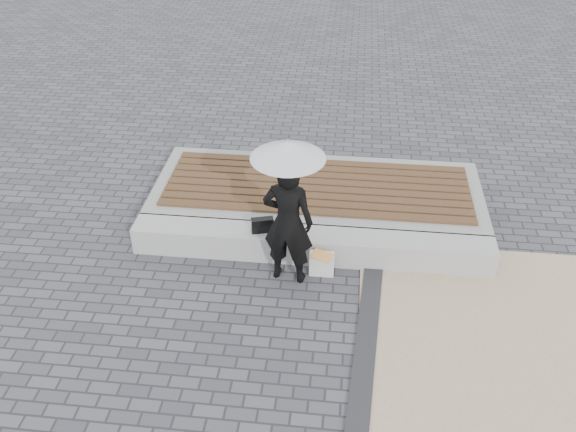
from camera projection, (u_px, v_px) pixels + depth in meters
The scene contains 10 objects.
ground at pixel (300, 340), 7.33m from camera, with size 80.00×80.00×0.00m, color #4B4A4F.
edging_band at pixel (362, 377), 6.84m from camera, with size 0.25×5.20×0.04m, color #29292B.
seating_ledge at pixel (311, 245), 8.51m from camera, with size 5.00×0.45×0.40m, color #AAAAA5.
timber_platform at pixel (317, 198), 9.49m from camera, with size 5.00×2.00×0.40m, color gray.
timber_decking at pixel (317, 186), 9.36m from camera, with size 4.60×1.60×0.04m, color brown, non-canonical shape.
woman at pixel (288, 222), 7.75m from camera, with size 0.66×0.43×1.80m, color black.
parasol at pixel (288, 150), 7.15m from camera, with size 0.91×0.91×1.16m.
handbag at pixel (262, 225), 8.37m from camera, with size 0.30×0.11×0.21m, color black.
canvas_tote at pixel (322, 264), 8.22m from camera, with size 0.33×0.14×0.35m, color white.
magazine at pixel (322, 256), 8.07m from camera, with size 0.28×0.21×0.01m, color #E33952.
Camera 1 is at (0.42, -5.12, 5.43)m, focal length 38.18 mm.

